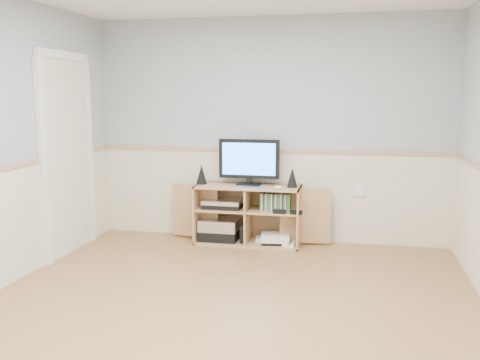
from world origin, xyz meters
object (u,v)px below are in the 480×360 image
media_cabinet (249,213)px  keyboard (250,188)px  game_consoles (274,239)px  monitor (249,160)px

media_cabinet → keyboard: keyboard is taller
keyboard → game_consoles: keyboard is taller
monitor → game_consoles: size_ratio=1.48×
monitor → keyboard: size_ratio=2.13×
media_cabinet → monitor: size_ratio=2.69×
media_cabinet → game_consoles: media_cabinet is taller
keyboard → media_cabinet: bearing=111.2°
media_cabinet → game_consoles: 0.40m
media_cabinet → keyboard: bearing=-77.5°
keyboard → game_consoles: bearing=35.1°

